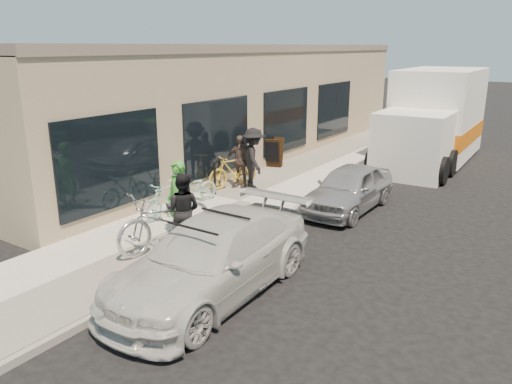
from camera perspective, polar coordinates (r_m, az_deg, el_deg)
The scene contains 17 objects.
ground at distance 10.21m, azimuth -2.56°, elevation -7.80°, with size 120.00×120.00×0.00m, color black.
sidewalk at distance 13.56m, azimuth -1.91°, elevation -1.26°, with size 3.00×34.00×0.15m, color beige.
curb at distance 12.77m, azimuth 3.77°, elevation -2.47°, with size 0.12×34.00×0.13m, color gray.
storefront at distance 18.98m, azimuth -1.16°, elevation 10.15°, with size 3.60×20.00×4.22m.
bike_rack at distance 14.27m, azimuth -4.47°, elevation 2.22°, with size 0.31×0.60×0.91m.
sandwich_board at distance 17.22m, azimuth 1.98°, elevation 4.57°, with size 0.75×0.76×1.00m.
sedan_white at distance 8.72m, azimuth -5.00°, elevation -7.46°, with size 1.93×4.61×1.37m.
sedan_silver at distance 13.28m, azimuth 10.56°, elevation 0.42°, with size 1.40×3.48×1.19m, color #A2A1A7.
moving_truck at distance 19.76m, azimuth 19.64°, elevation 7.60°, with size 2.75×6.90×3.36m.
tandem_bike at distance 10.42m, azimuth -10.22°, elevation -3.03°, with size 0.82×2.34×1.23m, color silver.
woman_rider at distance 10.83m, azimuth -8.85°, elevation -0.90°, with size 0.62×0.41×1.70m, color green.
man_standing at distance 10.35m, azimuth -8.37°, elevation -2.06°, with size 0.77×0.60×1.58m, color black.
cruiser_bike_a at distance 12.35m, azimuth -10.22°, elevation -0.75°, with size 0.42×1.50×0.90m, color #7EBCB4.
cruiser_bike_b at distance 13.27m, azimuth -7.29°, elevation 0.39°, with size 0.54×1.55×0.81m, color #7EBCB4.
cruiser_bike_c at distance 14.69m, azimuth -2.66°, elevation 2.44°, with size 0.47×1.65×0.99m, color gold.
bystander_a at distance 14.46m, azimuth -0.30°, elevation 3.84°, with size 1.15×0.66×1.78m, color black.
bystander_b at distance 14.70m, azimuth -1.86°, elevation 3.55°, with size 0.90×0.38×1.54m, color brown.
Camera 1 is at (5.54, -7.50, 4.18)m, focal length 35.00 mm.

